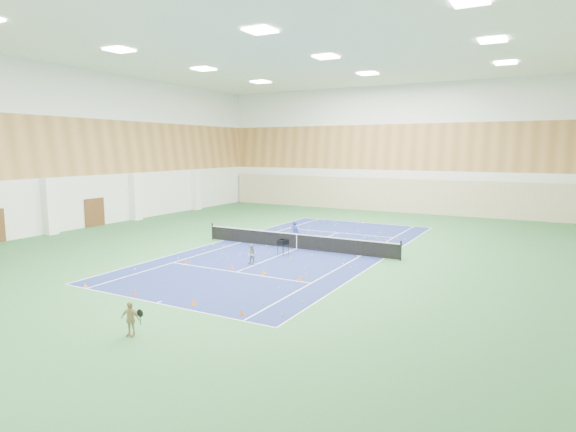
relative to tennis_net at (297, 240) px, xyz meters
The scene contains 21 objects.
ground 0.55m from the tennis_net, ahead, with size 40.00×40.00×0.00m, color #296133.
room_shell 5.45m from the tennis_net, ahead, with size 36.00×40.00×12.00m, color white, non-canonical shape.
wood_cladding 7.45m from the tennis_net, ahead, with size 36.00×40.00×8.00m, color #B07A41, non-canonical shape.
ceiling_light_grid 11.37m from the tennis_net, ahead, with size 21.40×25.40×0.06m, color white, non-canonical shape.
court_surface 0.55m from the tennis_net, ahead, with size 10.97×23.77×0.01m, color navy.
tennis_balls_scatter 0.50m from the tennis_net, ahead, with size 10.57×22.77×0.07m, color #CFDB25, non-canonical shape.
tennis_net is the anchor object (origin of this frame).
back_curtain 19.78m from the tennis_net, 90.00° to the left, with size 35.40×0.16×3.20m, color #C6B793.
door_left_b 17.93m from the tennis_net, behind, with size 0.08×1.80×2.20m, color #593319.
coach 1.18m from the tennis_net, 123.53° to the left, with size 0.57×0.37×1.56m, color #213198.
child_court 4.65m from the tennis_net, 92.72° to the right, with size 0.52×0.41×1.08m, color gray.
child_apron 14.85m from the tennis_net, 83.56° to the right, with size 0.68×0.28×1.16m, color tan.
ball_cart 1.88m from the tennis_net, 86.78° to the right, with size 0.53×0.53×0.92m, color black, non-canonical shape.
cone_svc_a 7.02m from the tennis_net, 119.69° to the right, with size 0.19×0.19×0.21m, color #E2450B.
cone_svc_b 5.95m from the tennis_net, 96.18° to the right, with size 0.21×0.21×0.23m, color #FF580D.
cone_svc_c 6.32m from the tennis_net, 77.39° to the right, with size 0.21×0.21×0.24m, color orange.
cone_svc_d 7.15m from the tennis_net, 60.94° to the right, with size 0.21×0.21×0.23m, color #FF610D.
cone_base_a 12.54m from the tennis_net, 110.13° to the right, with size 0.17×0.17×0.19m, color orange.
cone_base_b 11.55m from the tennis_net, 98.26° to the right, with size 0.17×0.17×0.19m, color #FF4E0D.
cone_base_c 11.46m from the tennis_net, 82.80° to the right, with size 0.23×0.23×0.25m, color orange.
cone_base_d 11.93m from the tennis_net, 71.92° to the right, with size 0.18×0.18×0.19m, color #ED530C.
Camera 1 is at (13.38, -25.41, 6.06)m, focal length 30.00 mm.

